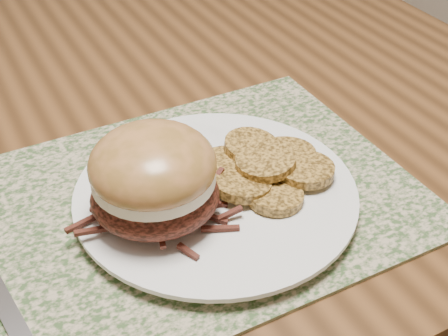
# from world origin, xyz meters

# --- Properties ---
(placemat) EXTENTS (0.45, 0.33, 0.00)m
(placemat) POSITION_xyz_m (0.22, -0.21, 0.75)
(placemat) COLOR #365029
(placemat) RESTS_ON dining_table
(dinner_plate) EXTENTS (0.26, 0.26, 0.02)m
(dinner_plate) POSITION_xyz_m (0.24, -0.23, 0.76)
(dinner_plate) COLOR white
(dinner_plate) RESTS_ON placemat
(pork_sandwich) EXTENTS (0.15, 0.14, 0.09)m
(pork_sandwich) POSITION_xyz_m (0.18, -0.24, 0.81)
(pork_sandwich) COLOR black
(pork_sandwich) RESTS_ON dinner_plate
(roasted_potatoes) EXTENTS (0.14, 0.15, 0.03)m
(roasted_potatoes) POSITION_xyz_m (0.30, -0.23, 0.78)
(roasted_potatoes) COLOR #A97B31
(roasted_potatoes) RESTS_ON dinner_plate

